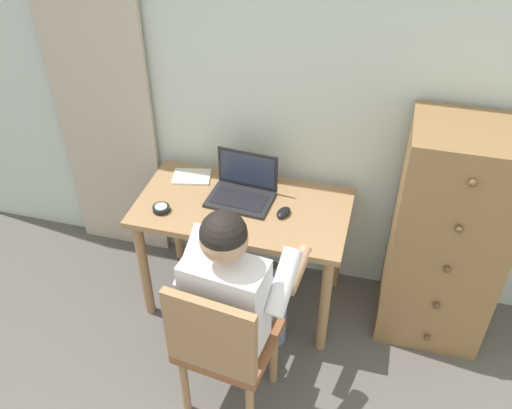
{
  "coord_description": "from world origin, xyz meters",
  "views": [
    {
      "loc": [
        0.41,
        -0.41,
        2.55
      ],
      "look_at": [
        -0.16,
        1.73,
        0.82
      ],
      "focal_mm": 39.05,
      "sensor_mm": 36.0,
      "label": 1
    }
  ],
  "objects_px": {
    "desk": "(243,221)",
    "chair": "(222,344)",
    "notebook_pad": "(192,177)",
    "computer_mouse": "(283,212)",
    "dresser": "(447,238)",
    "person_seated": "(237,289)",
    "laptop": "(243,189)",
    "desk_clock": "(161,209)"
  },
  "relations": [
    {
      "from": "laptop",
      "to": "desk_clock",
      "type": "distance_m",
      "value": 0.45
    },
    {
      "from": "desk",
      "to": "laptop",
      "type": "relative_size",
      "value": 3.18
    },
    {
      "from": "desk",
      "to": "dresser",
      "type": "xyz_separation_m",
      "value": [
        1.07,
        0.09,
        0.04
      ]
    },
    {
      "from": "chair",
      "to": "computer_mouse",
      "type": "distance_m",
      "value": 0.76
    },
    {
      "from": "person_seated",
      "to": "computer_mouse",
      "type": "distance_m",
      "value": 0.54
    },
    {
      "from": "desk",
      "to": "chair",
      "type": "xyz_separation_m",
      "value": [
        0.11,
        -0.73,
        -0.11
      ]
    },
    {
      "from": "person_seated",
      "to": "computer_mouse",
      "type": "height_order",
      "value": "person_seated"
    },
    {
      "from": "dresser",
      "to": "notebook_pad",
      "type": "bearing_deg",
      "value": 176.76
    },
    {
      "from": "dresser",
      "to": "laptop",
      "type": "height_order",
      "value": "dresser"
    },
    {
      "from": "chair",
      "to": "notebook_pad",
      "type": "bearing_deg",
      "value": 116.93
    },
    {
      "from": "chair",
      "to": "notebook_pad",
      "type": "height_order",
      "value": "chair"
    },
    {
      "from": "desk_clock",
      "to": "notebook_pad",
      "type": "distance_m",
      "value": 0.33
    },
    {
      "from": "person_seated",
      "to": "notebook_pad",
      "type": "distance_m",
      "value": 0.87
    },
    {
      "from": "dresser",
      "to": "computer_mouse",
      "type": "height_order",
      "value": "dresser"
    },
    {
      "from": "person_seated",
      "to": "chair",
      "type": "bearing_deg",
      "value": -96.21
    },
    {
      "from": "person_seated",
      "to": "desk_clock",
      "type": "xyz_separation_m",
      "value": [
        -0.53,
        0.39,
        0.06
      ]
    },
    {
      "from": "desk_clock",
      "to": "dresser",
      "type": "bearing_deg",
      "value": 9.57
    },
    {
      "from": "desk_clock",
      "to": "computer_mouse",
      "type": "bearing_deg",
      "value": 11.85
    },
    {
      "from": "dresser",
      "to": "notebook_pad",
      "type": "height_order",
      "value": "dresser"
    },
    {
      "from": "desk",
      "to": "desk_clock",
      "type": "relative_size",
      "value": 12.62
    },
    {
      "from": "person_seated",
      "to": "computer_mouse",
      "type": "bearing_deg",
      "value": 79.33
    },
    {
      "from": "chair",
      "to": "desk_clock",
      "type": "distance_m",
      "value": 0.81
    },
    {
      "from": "desk",
      "to": "chair",
      "type": "relative_size",
      "value": 1.29
    },
    {
      "from": "dresser",
      "to": "person_seated",
      "type": "xyz_separation_m",
      "value": [
        -0.94,
        -0.64,
        0.03
      ]
    },
    {
      "from": "laptop",
      "to": "notebook_pad",
      "type": "height_order",
      "value": "laptop"
    },
    {
      "from": "laptop",
      "to": "computer_mouse",
      "type": "height_order",
      "value": "laptop"
    },
    {
      "from": "laptop",
      "to": "desk_clock",
      "type": "bearing_deg",
      "value": -148.68
    },
    {
      "from": "chair",
      "to": "computer_mouse",
      "type": "xyz_separation_m",
      "value": [
        0.12,
        0.71,
        0.24
      ]
    },
    {
      "from": "notebook_pad",
      "to": "desk",
      "type": "bearing_deg",
      "value": -38.71
    },
    {
      "from": "person_seated",
      "to": "notebook_pad",
      "type": "relative_size",
      "value": 5.69
    },
    {
      "from": "desk",
      "to": "laptop",
      "type": "height_order",
      "value": "laptop"
    },
    {
      "from": "dresser",
      "to": "computer_mouse",
      "type": "xyz_separation_m",
      "value": [
        -0.84,
        -0.12,
        0.09
      ]
    },
    {
      "from": "dresser",
      "to": "laptop",
      "type": "xyz_separation_m",
      "value": [
        -1.09,
        -0.02,
        0.12
      ]
    },
    {
      "from": "computer_mouse",
      "to": "chair",
      "type": "bearing_deg",
      "value": -81.54
    },
    {
      "from": "chair",
      "to": "computer_mouse",
      "type": "height_order",
      "value": "chair"
    },
    {
      "from": "person_seated",
      "to": "laptop",
      "type": "xyz_separation_m",
      "value": [
        -0.15,
        0.63,
        0.09
      ]
    },
    {
      "from": "person_seated",
      "to": "notebook_pad",
      "type": "height_order",
      "value": "person_seated"
    },
    {
      "from": "dresser",
      "to": "desk",
      "type": "bearing_deg",
      "value": -175.11
    },
    {
      "from": "desk",
      "to": "person_seated",
      "type": "bearing_deg",
      "value": -76.84
    },
    {
      "from": "notebook_pad",
      "to": "laptop",
      "type": "bearing_deg",
      "value": -28.88
    },
    {
      "from": "laptop",
      "to": "desk",
      "type": "bearing_deg",
      "value": -74.89
    },
    {
      "from": "desk",
      "to": "computer_mouse",
      "type": "height_order",
      "value": "computer_mouse"
    }
  ]
}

